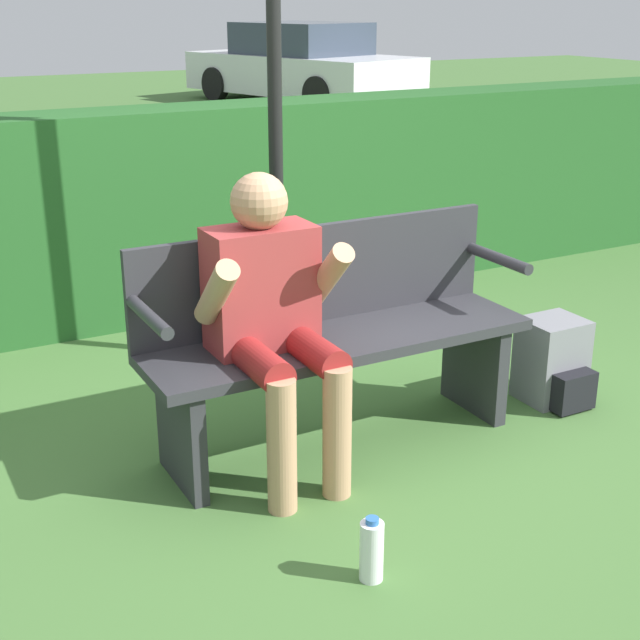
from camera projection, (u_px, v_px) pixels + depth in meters
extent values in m
plane|color=#426B33|center=(340.00, 443.00, 3.82)|extent=(40.00, 40.00, 0.00)
cube|color=#235623|center=(174.00, 212.00, 5.26)|extent=(12.00, 0.46, 1.21)
cube|color=#2D2D33|center=(340.00, 341.00, 3.66)|extent=(1.65, 0.45, 0.05)
cube|color=#2D2D33|center=(316.00, 274.00, 3.76)|extent=(1.65, 0.04, 0.42)
cube|color=#2D2D33|center=(181.00, 432.00, 3.43)|extent=(0.06, 0.41, 0.45)
cube|color=#2D2D33|center=(474.00, 364.00, 4.06)|extent=(0.06, 0.41, 0.45)
cylinder|color=#2D2D33|center=(149.00, 316.00, 3.22)|extent=(0.05, 0.41, 0.05)
cylinder|color=#2D2D33|center=(498.00, 258.00, 3.94)|extent=(0.05, 0.41, 0.05)
cube|color=#993333|center=(261.00, 288.00, 3.46)|extent=(0.42, 0.22, 0.49)
sphere|color=tan|center=(259.00, 201.00, 3.34)|extent=(0.22, 0.22, 0.22)
cylinder|color=maroon|center=(257.00, 361.00, 3.31)|extent=(0.13, 0.40, 0.13)
cylinder|color=maroon|center=(312.00, 350.00, 3.42)|extent=(0.13, 0.40, 0.13)
cylinder|color=tan|center=(282.00, 447.00, 3.24)|extent=(0.11, 0.11, 0.53)
cylinder|color=tan|center=(337.00, 433.00, 3.34)|extent=(0.11, 0.11, 0.53)
cylinder|color=tan|center=(216.00, 293.00, 3.24)|extent=(0.09, 0.30, 0.30)
cylinder|color=tan|center=(328.00, 275.00, 3.45)|extent=(0.09, 0.30, 0.30)
cube|color=slate|center=(551.00, 359.00, 4.18)|extent=(0.27, 0.24, 0.40)
cube|color=black|center=(574.00, 391.00, 4.08)|extent=(0.21, 0.08, 0.18)
cylinder|color=white|center=(372.00, 551.00, 2.89)|extent=(0.08, 0.08, 0.21)
cylinder|color=#2D66B2|center=(372.00, 521.00, 2.86)|extent=(0.04, 0.04, 0.02)
cylinder|color=black|center=(275.00, 98.00, 4.24)|extent=(0.07, 0.07, 2.70)
cube|color=silver|center=(301.00, 74.00, 15.95)|extent=(3.03, 4.71, 0.66)
cube|color=#333D4C|center=(301.00, 38.00, 15.75)|extent=(2.18, 2.47, 0.54)
cylinder|color=black|center=(215.00, 84.00, 16.33)|extent=(0.34, 0.62, 0.60)
cylinder|color=black|center=(288.00, 78.00, 17.52)|extent=(0.34, 0.62, 0.60)
cylinder|color=black|center=(318.00, 95.00, 14.53)|extent=(0.34, 0.62, 0.60)
cylinder|color=black|center=(391.00, 87.00, 15.72)|extent=(0.34, 0.62, 0.60)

